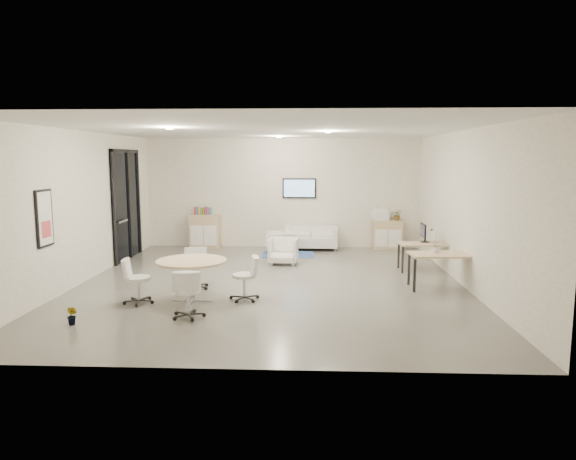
# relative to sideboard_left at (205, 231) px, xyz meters

# --- Properties ---
(room_shell) EXTENTS (9.60, 10.60, 4.80)m
(room_shell) POSITION_rel_sideboard_left_xyz_m (2.28, -4.25, 1.11)
(room_shell) COLOR #57544F
(room_shell) RESTS_ON ground
(glass_door) EXTENTS (0.09, 1.90, 2.85)m
(glass_door) POSITION_rel_sideboard_left_xyz_m (-1.68, -1.74, 1.01)
(glass_door) COLOR black
(glass_door) RESTS_ON room_shell
(artwork) EXTENTS (0.05, 0.54, 1.04)m
(artwork) POSITION_rel_sideboard_left_xyz_m (-1.69, -5.85, 1.06)
(artwork) COLOR black
(artwork) RESTS_ON room_shell
(wall_tv) EXTENTS (0.98, 0.06, 0.58)m
(wall_tv) POSITION_rel_sideboard_left_xyz_m (2.78, 0.21, 1.26)
(wall_tv) COLOR black
(wall_tv) RESTS_ON room_shell
(ceiling_spots) EXTENTS (3.14, 4.14, 0.03)m
(ceiling_spots) POSITION_rel_sideboard_left_xyz_m (2.08, -3.41, 2.69)
(ceiling_spots) COLOR #FFEAC6
(ceiling_spots) RESTS_ON room_shell
(sideboard_left) EXTENTS (0.87, 0.45, 0.98)m
(sideboard_left) POSITION_rel_sideboard_left_xyz_m (0.00, 0.00, 0.00)
(sideboard_left) COLOR tan
(sideboard_left) RESTS_ON room_shell
(sideboard_right) EXTENTS (0.85, 0.41, 0.85)m
(sideboard_right) POSITION_rel_sideboard_left_xyz_m (5.34, 0.02, -0.07)
(sideboard_right) COLOR tan
(sideboard_right) RESTS_ON room_shell
(books) EXTENTS (0.50, 0.14, 0.22)m
(books) POSITION_rel_sideboard_left_xyz_m (-0.04, 0.00, 0.60)
(books) COLOR red
(books) RESTS_ON sideboard_left
(printer) EXTENTS (0.49, 0.42, 0.33)m
(printer) POSITION_rel_sideboard_left_xyz_m (5.12, 0.02, 0.51)
(printer) COLOR white
(printer) RESTS_ON sideboard_right
(loveseat) EXTENTS (1.52, 0.78, 0.57)m
(loveseat) POSITION_rel_sideboard_left_xyz_m (3.13, -0.13, -0.18)
(loveseat) COLOR silver
(loveseat) RESTS_ON room_shell
(blue_rug) EXTENTS (1.43, 0.98, 0.01)m
(blue_rug) POSITION_rel_sideboard_left_xyz_m (2.50, -1.03, -0.48)
(blue_rug) COLOR #304A95
(blue_rug) RESTS_ON room_shell
(armchair_left) EXTENTS (0.79, 0.83, 0.70)m
(armchair_left) POSITION_rel_sideboard_left_xyz_m (2.27, -0.98, -0.14)
(armchair_left) COLOR silver
(armchair_left) RESTS_ON room_shell
(armchair_right) EXTENTS (0.74, 0.70, 0.72)m
(armchair_right) POSITION_rel_sideboard_left_xyz_m (2.44, -2.24, -0.13)
(armchair_right) COLOR silver
(armchair_right) RESTS_ON room_shell
(desk_rear) EXTENTS (1.29, 0.68, 0.66)m
(desk_rear) POSITION_rel_sideboard_left_xyz_m (5.82, -2.90, 0.10)
(desk_rear) COLOR tan
(desk_rear) RESTS_ON room_shell
(desk_front) EXTENTS (1.45, 0.83, 0.72)m
(desk_front) POSITION_rel_sideboard_left_xyz_m (5.82, -4.57, 0.16)
(desk_front) COLOR tan
(desk_front) RESTS_ON room_shell
(monitor) EXTENTS (0.20, 0.50, 0.44)m
(monitor) POSITION_rel_sideboard_left_xyz_m (5.78, -2.75, 0.41)
(monitor) COLOR black
(monitor) RESTS_ON desk_rear
(round_table) EXTENTS (1.28, 1.28, 0.78)m
(round_table) POSITION_rel_sideboard_left_xyz_m (0.94, -5.72, 0.21)
(round_table) COLOR tan
(round_table) RESTS_ON room_shell
(meeting_chairs) EXTENTS (2.56, 2.56, 0.82)m
(meeting_chairs) POSITION_rel_sideboard_left_xyz_m (0.94, -5.72, -0.08)
(meeting_chairs) COLOR white
(meeting_chairs) RESTS_ON room_shell
(plant_cabinet) EXTENTS (0.34, 0.36, 0.24)m
(plant_cabinet) POSITION_rel_sideboard_left_xyz_m (5.62, 0.02, 0.48)
(plant_cabinet) COLOR #3F7F3F
(plant_cabinet) RESTS_ON sideboard_right
(plant_floor) EXTENTS (0.28, 0.35, 0.14)m
(plant_floor) POSITION_rel_sideboard_left_xyz_m (-0.65, -7.15, -0.42)
(plant_floor) COLOR #3F7F3F
(plant_floor) RESTS_ON room_shell
(cup) EXTENTS (0.14, 0.12, 0.14)m
(cup) POSITION_rel_sideboard_left_xyz_m (5.67, -4.48, 0.30)
(cup) COLOR white
(cup) RESTS_ON desk_front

